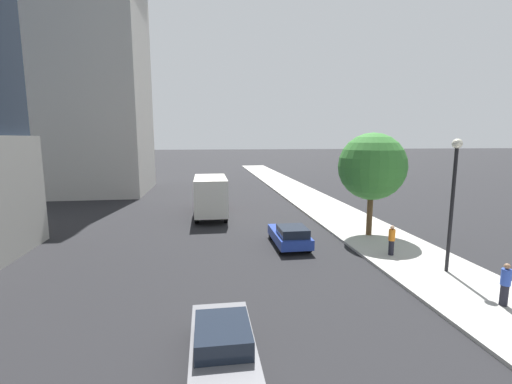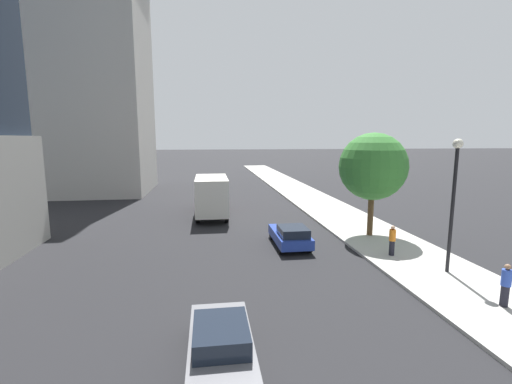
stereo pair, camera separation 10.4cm
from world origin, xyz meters
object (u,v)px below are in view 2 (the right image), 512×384
object	(u,v)px
street_lamp	(454,187)
construction_building	(85,58)
pedestrian_orange_shirt	(392,240)
pedestrian_blue_shirt	(506,285)
box_truck	(211,194)
car_gray	(221,347)
car_blue	(290,235)
street_tree	(373,167)

from	to	relation	value
street_lamp	construction_building	bearing A→B (deg)	129.85
pedestrian_orange_shirt	construction_building	bearing A→B (deg)	130.77
pedestrian_orange_shirt	pedestrian_blue_shirt	xyz separation A→B (m)	(1.17, -5.93, 0.01)
street_lamp	box_truck	bearing A→B (deg)	127.52
car_gray	car_blue	xyz separation A→B (m)	(4.46, 10.52, 0.01)
pedestrian_blue_shirt	construction_building	bearing A→B (deg)	126.56
pedestrian_orange_shirt	pedestrian_blue_shirt	bearing A→B (deg)	-78.81
construction_building	car_gray	distance (m)	39.93
car_gray	pedestrian_blue_shirt	xyz separation A→B (m)	(10.52, 1.95, 0.31)
street_lamp	car_gray	xyz separation A→B (m)	(-10.72, -5.35, -3.48)
street_lamp	box_truck	size ratio (longest dim) A/B	0.80
box_truck	pedestrian_blue_shirt	size ratio (longest dim) A/B	4.75
construction_building	car_blue	bearing A→B (deg)	-52.99
car_blue	box_truck	xyz separation A→B (m)	(-4.46, 8.79, 1.13)
construction_building	street_lamp	xyz separation A→B (m)	(24.39, -29.22, -11.10)
street_lamp	pedestrian_blue_shirt	xyz separation A→B (m)	(-0.20, -3.40, -3.17)
car_gray	box_truck	xyz separation A→B (m)	(0.00, 19.31, 1.14)
box_truck	pedestrian_orange_shirt	bearing A→B (deg)	-50.72
street_lamp	car_gray	bearing A→B (deg)	-153.48
street_tree	box_truck	xyz separation A→B (m)	(-9.99, 7.53, -2.74)
box_truck	car_blue	bearing A→B (deg)	-63.10
street_lamp	street_tree	xyz separation A→B (m)	(-0.73, 6.43, 0.40)
street_lamp	street_tree	size ratio (longest dim) A/B	0.94
car_gray	street_tree	bearing A→B (deg)	49.72
construction_building	box_truck	xyz separation A→B (m)	(13.67, -15.26, -13.43)
street_tree	pedestrian_blue_shirt	size ratio (longest dim) A/B	4.02
car_blue	pedestrian_blue_shirt	xyz separation A→B (m)	(6.06, -8.57, 0.30)
street_lamp	car_gray	size ratio (longest dim) A/B	1.39
box_truck	car_gray	bearing A→B (deg)	-90.00
street_tree	car_gray	bearing A→B (deg)	-130.28
box_truck	street_tree	bearing A→B (deg)	-37.01
car_blue	pedestrian_orange_shirt	xyz separation A→B (m)	(4.89, -2.64, 0.29)
street_tree	pedestrian_orange_shirt	distance (m)	5.33
car_gray	box_truck	bearing A→B (deg)	90.00
car_gray	pedestrian_blue_shirt	distance (m)	10.70
box_truck	pedestrian_blue_shirt	world-z (taller)	box_truck
street_tree	street_lamp	bearing A→B (deg)	-83.48
car_blue	box_truck	distance (m)	9.92
construction_building	street_tree	bearing A→B (deg)	-43.93
construction_building	car_blue	distance (m)	33.45
street_lamp	street_tree	bearing A→B (deg)	96.52
street_tree	car_blue	xyz separation A→B (m)	(-5.53, -1.26, -3.87)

